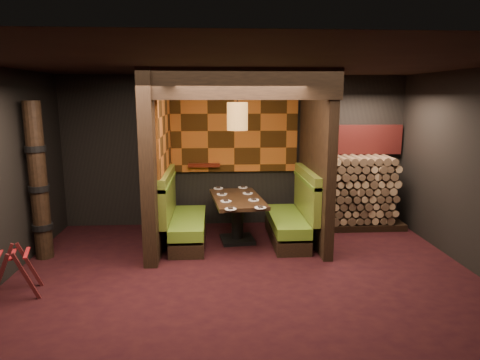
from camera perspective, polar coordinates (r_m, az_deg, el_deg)
name	(u,v)px	position (r m, az deg, el deg)	size (l,w,h in m)	color
floor	(246,283)	(5.92, 0.79, -13.57)	(6.50, 5.50, 0.02)	black
ceiling	(246,63)	(5.39, 0.87, 15.35)	(6.50, 5.50, 0.02)	black
wall_back	(235,151)	(8.20, -0.62, 3.85)	(6.50, 0.02, 2.85)	black
wall_front	(278,259)	(2.83, 5.08, -10.40)	(6.50, 0.02, 2.85)	black
partition_left	(157,160)	(7.15, -11.05, 2.58)	(0.20, 2.20, 2.85)	black
partition_right	(315,159)	(7.34, 10.00, 2.83)	(0.15, 2.10, 2.85)	black
header_beam	(241,84)	(6.08, 0.11, 12.71)	(2.85, 0.18, 0.44)	black
tapa_back_panel	(234,131)	(8.11, -0.79, 6.58)	(2.40, 0.06, 1.55)	#A44F18
tapa_side_panel	(164,134)	(7.26, -10.05, 6.12)	(0.04, 1.85, 1.45)	#A44F18
lacquer_shelf	(204,165)	(8.12, -4.82, 1.99)	(0.60, 0.12, 0.07)	#4F150B
booth_bench_left	(182,220)	(7.33, -7.72, -5.32)	(0.68, 1.60, 1.14)	black
booth_bench_right	(293,218)	(7.43, 7.05, -5.08)	(0.68, 1.60, 1.14)	black
dining_table	(237,211)	(7.31, -0.36, -4.13)	(0.96, 1.55, 0.78)	black
place_settings	(237,197)	(7.25, -0.36, -2.25)	(0.81, 1.73, 0.03)	white
pendant_lamp	(237,116)	(7.01, -0.35, 8.49)	(0.34, 0.34, 0.94)	olive
luggage_rack	(14,270)	(6.12, -27.87, -10.60)	(0.71, 0.59, 0.67)	#411314
totem_column	(38,183)	(7.10, -25.29, -0.31)	(0.31, 0.31, 2.40)	black
firewood_stack	(357,192)	(8.36, 15.38, -1.59)	(1.73, 0.70, 1.36)	black
mosaic_header	(354,140)	(8.52, 15.01, 5.22)	(1.83, 0.10, 0.56)	maroon
bay_front_post	(317,156)	(7.61, 10.21, 3.11)	(0.08, 0.08, 2.85)	black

